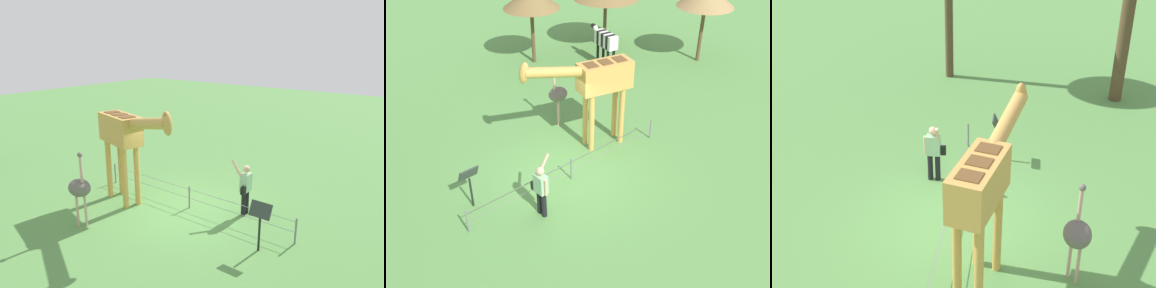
{
  "view_description": "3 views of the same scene",
  "coord_description": "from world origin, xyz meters",
  "views": [
    {
      "loc": [
        6.43,
        -8.05,
        5.14
      ],
      "look_at": [
        -0.21,
        0.64,
        1.99
      ],
      "focal_mm": 33.67,
      "sensor_mm": 36.0,
      "label": 1
    },
    {
      "loc": [
        7.2,
        8.91,
        8.77
      ],
      "look_at": [
        0.07,
        0.6,
        1.48
      ],
      "focal_mm": 44.1,
      "sensor_mm": 36.0,
      "label": 2
    },
    {
      "loc": [
        -10.05,
        -1.37,
        7.8
      ],
      "look_at": [
        0.07,
        -0.09,
        2.02
      ],
      "focal_mm": 49.35,
      "sensor_mm": 36.0,
      "label": 3
    }
  ],
  "objects": [
    {
      "name": "info_sign",
      "position": [
        2.88,
        -0.63,
        0.95
      ],
      "size": [
        0.56,
        0.21,
        1.32
      ],
      "color": "black",
      "rests_on": "ground_plane"
    },
    {
      "name": "zebra",
      "position": [
        -6.4,
        -5.12,
        1.16
      ],
      "size": [
        0.63,
        1.83,
        1.66
      ],
      "color": "black",
      "rests_on": "ground_plane"
    },
    {
      "name": "ostrich",
      "position": [
        -1.73,
        -2.56,
        1.18
      ],
      "size": [
        0.7,
        0.56,
        2.25
      ],
      "color": "#CC9E93",
      "rests_on": "ground_plane"
    },
    {
      "name": "ground_plane",
      "position": [
        0.0,
        0.0,
        0.0
      ],
      "size": [
        60.0,
        60.0,
        0.0
      ],
      "primitive_type": "plane",
      "color": "#568E47"
    },
    {
      "name": "wire_fence",
      "position": [
        0.0,
        0.22,
        0.4
      ],
      "size": [
        7.05,
        0.05,
        0.75
      ],
      "color": "slate",
      "rests_on": "ground_plane"
    },
    {
      "name": "giraffe",
      "position": [
        -1.81,
        -0.71,
        2.3
      ],
      "size": [
        3.68,
        1.37,
        3.43
      ],
      "color": "gold",
      "rests_on": "ground_plane"
    },
    {
      "name": "visitor",
      "position": [
        1.61,
        0.9,
        0.9
      ],
      "size": [
        0.56,
        0.58,
        1.76
      ],
      "color": "black",
      "rests_on": "ground_plane"
    }
  ]
}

